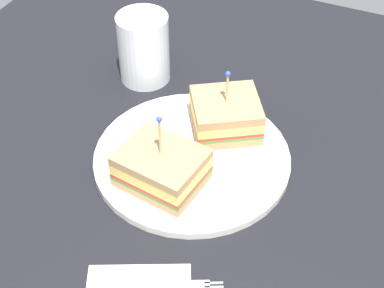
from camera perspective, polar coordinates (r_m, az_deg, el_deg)
name	(u,v)px	position (r cm, az deg, el deg)	size (l,w,h in cm)	color
ground_plane	(192,166)	(75.46, 0.00, -2.21)	(92.31, 92.31, 2.00)	black
plate	(192,158)	(74.38, 0.00, -1.40)	(25.18, 25.18, 1.01)	silver
sandwich_half_front	(226,115)	(76.33, 3.35, 2.86)	(11.34, 11.52, 9.42)	tan
sandwich_half_back	(162,168)	(69.33, -3.00, -2.33)	(9.10, 10.67, 10.33)	tan
drink_glass	(144,51)	(85.87, -4.75, 9.11)	(7.48, 7.48, 10.36)	beige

